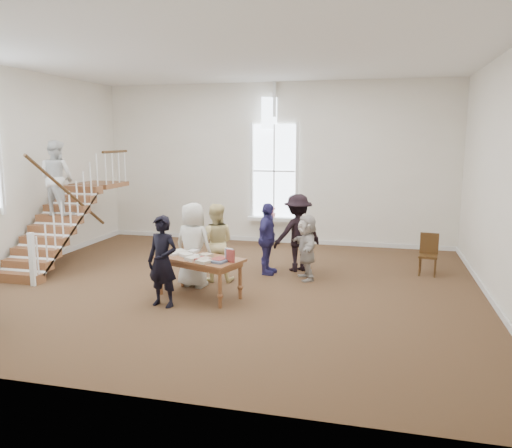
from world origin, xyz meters
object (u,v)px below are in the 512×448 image
(library_table, at_px, (199,261))
(woman_cluster_a, at_px, (267,239))
(woman_cluster_b, at_px, (298,233))
(side_chair, at_px, (429,252))
(police_officer, at_px, (163,261))
(elderly_woman, at_px, (193,245))
(person_yellow, at_px, (215,243))
(woman_cluster_c, at_px, (307,247))

(library_table, xyz_separation_m, woman_cluster_a, (0.89, 1.88, 0.10))
(woman_cluster_b, bearing_deg, side_chair, 151.45)
(woman_cluster_b, distance_m, side_chair, 2.90)
(woman_cluster_a, bearing_deg, police_officer, 158.32)
(woman_cluster_b, bearing_deg, library_table, 21.14)
(police_officer, relative_size, woman_cluster_a, 1.03)
(library_table, height_order, elderly_woman, elderly_woman)
(person_yellow, bearing_deg, police_officer, 67.02)
(police_officer, xyz_separation_m, person_yellow, (0.40, 1.75, 0.00))
(woman_cluster_c, xyz_separation_m, side_chair, (2.55, 1.03, -0.19))
(woman_cluster_c, bearing_deg, woman_cluster_b, -175.38)
(elderly_woman, height_order, side_chair, elderly_woman)
(woman_cluster_a, xyz_separation_m, side_chair, (3.45, 0.83, -0.29))
(police_officer, bearing_deg, woman_cluster_c, 57.54)
(woman_cluster_c, relative_size, side_chair, 1.53)
(elderly_woman, bearing_deg, side_chair, -143.34)
(police_officer, height_order, woman_cluster_c, police_officer)
(woman_cluster_a, bearing_deg, elderly_woman, 142.03)
(elderly_woman, distance_m, woman_cluster_b, 2.52)
(woman_cluster_c, bearing_deg, elderly_woman, -83.53)
(person_yellow, height_order, woman_cluster_c, person_yellow)
(side_chair, bearing_deg, woman_cluster_c, -149.59)
(woman_cluster_a, bearing_deg, side_chair, -70.18)
(woman_cluster_b, bearing_deg, person_yellow, 2.27)
(library_table, relative_size, elderly_woman, 1.06)
(library_table, distance_m, police_officer, 0.79)
(woman_cluster_c, bearing_deg, person_yellow, -92.89)
(woman_cluster_c, bearing_deg, library_table, -67.04)
(elderly_woman, height_order, person_yellow, elderly_woman)
(person_yellow, xyz_separation_m, side_chair, (4.39, 1.60, -0.32))
(person_yellow, distance_m, woman_cluster_a, 1.21)
(side_chair, bearing_deg, woman_cluster_a, -158.06)
(elderly_woman, distance_m, side_chair, 5.15)
(library_table, height_order, woman_cluster_a, woman_cluster_a)
(person_yellow, height_order, side_chair, person_yellow)
(library_table, bearing_deg, woman_cluster_a, 84.07)
(elderly_woman, bearing_deg, person_yellow, -108.47)
(side_chair, bearing_deg, police_officer, -136.62)
(library_table, bearing_deg, police_officer, -105.18)
(library_table, bearing_deg, side_chair, 51.44)
(police_officer, height_order, person_yellow, person_yellow)
(library_table, height_order, person_yellow, person_yellow)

